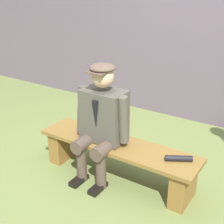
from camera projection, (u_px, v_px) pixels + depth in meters
ground_plane at (117, 177)px, 3.53m from camera, size 30.00×30.00×0.00m
bench at (117, 155)px, 3.42m from camera, size 1.80×0.44×0.42m
seated_man at (101, 118)px, 3.30m from camera, size 0.63×0.58×1.28m
rolled_magazine at (179, 158)px, 3.04m from camera, size 0.25×0.18×0.06m
stadium_wall at (191, 45)px, 4.65m from camera, size 12.00×0.24×2.27m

